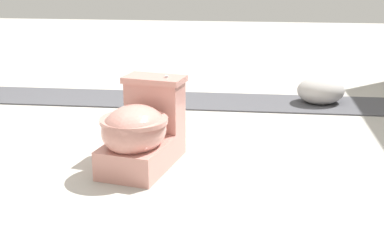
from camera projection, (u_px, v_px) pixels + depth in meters
ground_plane at (163, 150)px, 3.47m from camera, size 14.00×14.00×0.00m
gravel_strip at (244, 102)px, 4.57m from camera, size 0.56×8.00×0.01m
toilet at (141, 131)px, 3.15m from camera, size 0.69×0.50×0.52m
boulder_far at (321, 90)px, 4.52m from camera, size 0.47×0.50×0.23m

